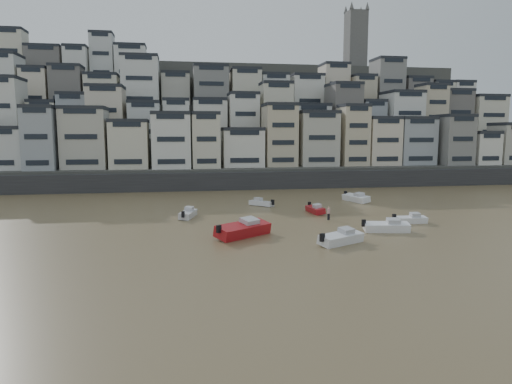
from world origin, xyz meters
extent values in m
plane|color=olive|center=(0.00, 0.00, 0.00)|extent=(400.00, 400.00, 0.00)
cube|color=#38383A|center=(10.00, 65.00, 1.75)|extent=(140.00, 3.00, 3.50)
cube|color=#4C4C47|center=(15.00, 72.00, 2.00)|extent=(140.00, 14.00, 4.00)
cube|color=#4C4C47|center=(15.00, 84.00, 5.00)|extent=(140.00, 14.00, 10.00)
cube|color=#4C4C47|center=(15.00, 96.00, 9.00)|extent=(140.00, 14.00, 18.00)
cube|color=#4C4C47|center=(15.00, 108.00, 13.00)|extent=(140.00, 16.00, 26.00)
cube|color=#4C4C47|center=(15.00, 122.00, 16.00)|extent=(140.00, 18.00, 32.00)
cube|color=#66635E|center=(55.00, 120.00, 41.00)|extent=(6.00, 6.00, 18.00)
camera|label=1|loc=(-1.91, -25.36, 11.31)|focal=32.00mm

